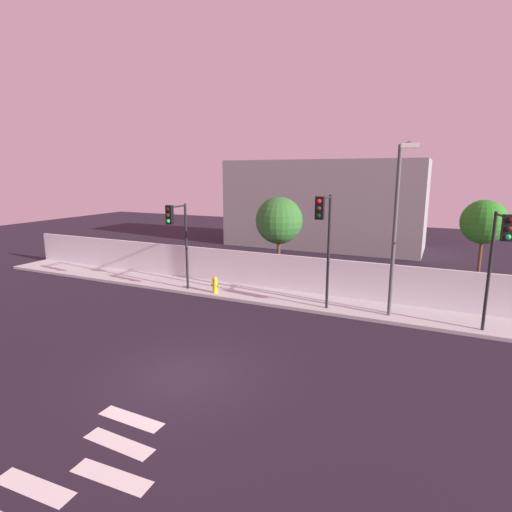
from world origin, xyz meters
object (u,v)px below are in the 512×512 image
Objects in this scene: traffic_light_center at (499,248)px; street_lamp_curbside at (397,219)px; roadside_tree_leftmost at (279,221)px; roadside_tree_midleft at (484,222)px; traffic_light_right at (324,229)px; traffic_light_left at (177,228)px; fire_hydrant at (215,284)px.

traffic_light_center is 3.67m from street_lamp_curbside.
roadside_tree_leftmost is 9.66m from roadside_tree_midleft.
traffic_light_right is 5.52m from roadside_tree_leftmost.
street_lamp_curbside reaches higher than roadside_tree_leftmost.
roadside_tree_midleft is (6.02, 4.14, 0.11)m from traffic_light_right.
roadside_tree_leftmost is (-6.36, 3.43, -0.75)m from street_lamp_curbside.
roadside_tree_midleft is (9.65, -0.00, 0.39)m from roadside_tree_leftmost.
traffic_light_right is at bearing -48.73° from roadside_tree_leftmost.
traffic_light_right is 2.85m from street_lamp_curbside.
traffic_light_left is 13.99m from roadside_tree_midleft.
traffic_light_right is at bearing -178.67° from traffic_light_center.
roadside_tree_midleft is (-0.24, 4.00, 0.44)m from traffic_light_center.
traffic_light_right is 0.72× the size of street_lamp_curbside.
traffic_light_center is 10.67m from roadside_tree_leftmost.
fire_hydrant is at bearing -120.28° from roadside_tree_leftmost.
roadside_tree_midleft reaches higher than traffic_light_left.
street_lamp_curbside is at bearing 0.17° from fire_hydrant.
street_lamp_curbside is 1.45× the size of roadside_tree_leftmost.
street_lamp_curbside is 7.26m from roadside_tree_leftmost.
traffic_light_right reaches higher than traffic_light_left.
street_lamp_curbside reaches higher than fire_hydrant.
roadside_tree_leftmost is at bearing 180.00° from roadside_tree_midleft.
street_lamp_curbside reaches higher than traffic_light_center.
fire_hydrant is 12.61m from roadside_tree_midleft.
street_lamp_curbside is 4.77m from roadside_tree_midleft.
roadside_tree_midleft reaches higher than traffic_light_center.
street_lamp_curbside is (2.72, 0.71, 0.47)m from traffic_light_right.
roadside_tree_leftmost is 0.98× the size of roadside_tree_midleft.
traffic_light_right reaches higher than fire_hydrant.
traffic_light_right is at bearing -165.29° from street_lamp_curbside.
fire_hydrant is (-11.91, 0.54, -2.86)m from traffic_light_center.
roadside_tree_leftmost is (-3.64, 4.14, -0.28)m from traffic_light_right.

